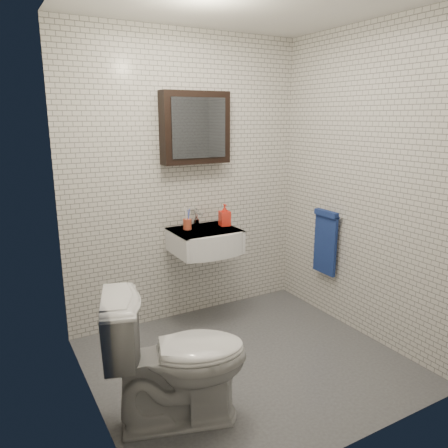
# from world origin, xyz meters

# --- Properties ---
(ground) EXTENTS (2.20, 2.00, 0.01)m
(ground) POSITION_xyz_m (0.00, 0.00, 0.01)
(ground) COLOR #45484C
(ground) RESTS_ON ground
(room_shell) EXTENTS (2.22, 2.02, 2.51)m
(room_shell) POSITION_xyz_m (0.00, 0.00, 1.47)
(room_shell) COLOR silver
(room_shell) RESTS_ON ground
(washbasin) EXTENTS (0.55, 0.50, 0.20)m
(washbasin) POSITION_xyz_m (0.05, 0.73, 0.76)
(washbasin) COLOR white
(washbasin) RESTS_ON room_shell
(faucet) EXTENTS (0.06, 0.20, 0.15)m
(faucet) POSITION_xyz_m (0.05, 0.93, 0.92)
(faucet) COLOR silver
(faucet) RESTS_ON washbasin
(mirror_cabinet) EXTENTS (0.60, 0.15, 0.60)m
(mirror_cabinet) POSITION_xyz_m (0.05, 0.93, 1.70)
(mirror_cabinet) COLOR black
(mirror_cabinet) RESTS_ON room_shell
(towel_rail) EXTENTS (0.09, 0.30, 0.58)m
(towel_rail) POSITION_xyz_m (1.04, 0.35, 0.72)
(towel_rail) COLOR silver
(towel_rail) RESTS_ON room_shell
(toothbrush_cup) EXTENTS (0.07, 0.07, 0.20)m
(toothbrush_cup) POSITION_xyz_m (-0.08, 0.85, 0.90)
(toothbrush_cup) COLOR #B2472C
(toothbrush_cup) RESTS_ON washbasin
(soap_bottle) EXTENTS (0.10, 0.10, 0.20)m
(soap_bottle) POSITION_xyz_m (0.27, 0.80, 0.95)
(soap_bottle) COLOR orange
(soap_bottle) RESTS_ON washbasin
(toilet) EXTENTS (0.92, 0.70, 0.84)m
(toilet) POSITION_xyz_m (-0.70, -0.33, 0.42)
(toilet) COLOR silver
(toilet) RESTS_ON ground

